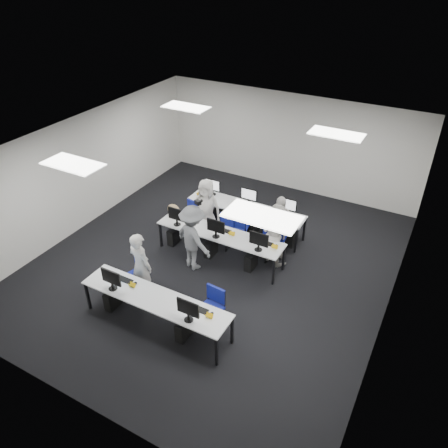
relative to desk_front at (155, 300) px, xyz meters
The scene contains 23 objects.
room 2.54m from the desk_front, 90.00° to the left, with size 9.00×9.02×3.00m.
ceiling_panels 3.33m from the desk_front, 90.00° to the left, with size 5.20×4.60×0.02m.
desk_front is the anchor object (origin of this frame).
desk_mid 2.60m from the desk_front, 90.00° to the left, with size 3.20×0.70×0.73m.
desk_back 4.00m from the desk_front, 90.00° to the left, with size 3.20×0.70×0.73m.
equipment_front 0.38m from the desk_front, behind, with size 2.51×0.41×1.19m.
equipment_mid 2.61m from the desk_front, 94.24° to the left, with size 2.91×0.41×1.19m.
equipment_back 4.04m from the desk_front, 87.27° to the left, with size 2.91×0.41×1.19m.
chair_0 1.27m from the desk_front, 147.91° to the left, with size 0.50×0.52×0.83m.
chair_1 1.16m from the desk_front, 27.63° to the left, with size 0.48×0.51×0.89m.
chair_2 3.43m from the desk_front, 108.83° to the left, with size 0.49×0.52×0.83m.
chair_3 3.15m from the desk_front, 93.13° to the left, with size 0.41×0.45×0.83m.
chair_4 3.35m from the desk_front, 73.54° to the left, with size 0.49×0.52×0.83m.
chair_5 3.60m from the desk_front, 107.22° to the left, with size 0.60×0.63×0.98m.
chair_6 3.54m from the desk_front, 88.39° to the left, with size 0.48×0.51×0.82m.
chair_7 3.61m from the desk_front, 71.42° to the left, with size 0.48×0.51×0.87m.
handbag 3.15m from the desk_front, 117.49° to the left, with size 0.35×0.22×0.29m, color #A08C52.
student_0 1.03m from the desk_front, 142.98° to the left, with size 0.58×0.38×1.60m, color silver.
student_1 3.38m from the desk_front, 69.31° to the left, with size 0.76×0.59×1.57m, color silver.
student_2 3.44m from the desk_front, 103.58° to the left, with size 0.78×0.51×1.60m, color silver.
student_3 3.60m from the desk_front, 70.94° to the left, with size 0.96×0.40×1.64m, color silver.
photographer 2.04m from the desk_front, 100.54° to the left, with size 1.07×0.61×1.65m, color slate.
dslr_camera 2.42m from the desk_front, 98.20° to the left, with size 0.14×0.18×0.10m, color black.
Camera 1 is at (4.25, -7.35, 6.55)m, focal length 35.00 mm.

